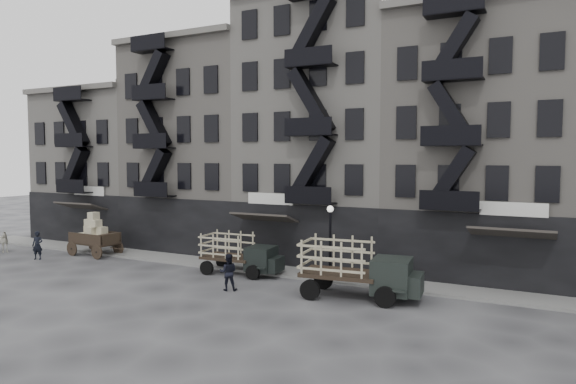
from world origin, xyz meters
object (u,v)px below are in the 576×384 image
at_px(wagon, 94,231).
at_px(stake_truck_east, 357,265).
at_px(pedestrian_west, 37,245).
at_px(pedestrian_mid, 228,272).
at_px(stake_truck_west, 239,251).

xyz_separation_m(wagon, stake_truck_east, (20.16, -1.99, -0.06)).
bearing_deg(pedestrian_west, stake_truck_east, -24.07).
distance_m(stake_truck_east, pedestrian_mid, 6.67).
bearing_deg(wagon, pedestrian_mid, -11.93).
relative_size(wagon, pedestrian_west, 1.91).
height_order(wagon, pedestrian_mid, wagon).
bearing_deg(wagon, stake_truck_east, -2.83).
bearing_deg(stake_truck_west, wagon, 174.86).
xyz_separation_m(stake_truck_west, pedestrian_mid, (1.45, -3.37, -0.43)).
relative_size(stake_truck_west, stake_truck_east, 0.83).
relative_size(pedestrian_west, pedestrian_mid, 0.99).
relative_size(stake_truck_west, pedestrian_mid, 2.58).
distance_m(stake_truck_east, pedestrian_west, 22.43).
relative_size(stake_truck_west, pedestrian_west, 2.60).
distance_m(wagon, pedestrian_mid, 14.21).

